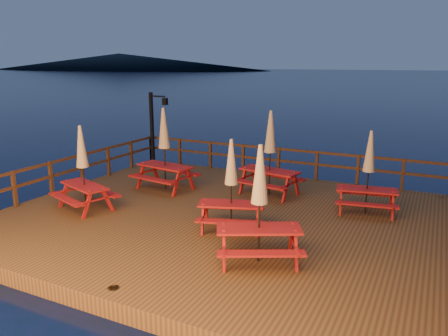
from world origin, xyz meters
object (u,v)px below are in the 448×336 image
(lamp_post, at_px, (155,122))
(picnic_table_2, at_px, (231,184))
(picnic_table_1, at_px, (270,152))
(picnic_table_0, at_px, (164,148))

(lamp_post, bearing_deg, picnic_table_2, -41.50)
(picnic_table_1, bearing_deg, picnic_table_0, -154.20)
(picnic_table_0, distance_m, picnic_table_2, 4.32)
(picnic_table_1, xyz_separation_m, picnic_table_2, (0.21, -3.34, -0.19))
(picnic_table_0, relative_size, picnic_table_2, 1.16)
(picnic_table_2, bearing_deg, lamp_post, 119.06)
(picnic_table_0, bearing_deg, picnic_table_1, 24.77)
(lamp_post, xyz_separation_m, picnic_table_2, (6.12, -5.42, -0.56))
(lamp_post, xyz_separation_m, picnic_table_0, (2.52, -3.06, -0.36))
(picnic_table_0, xyz_separation_m, picnic_table_2, (3.61, -2.36, -0.20))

